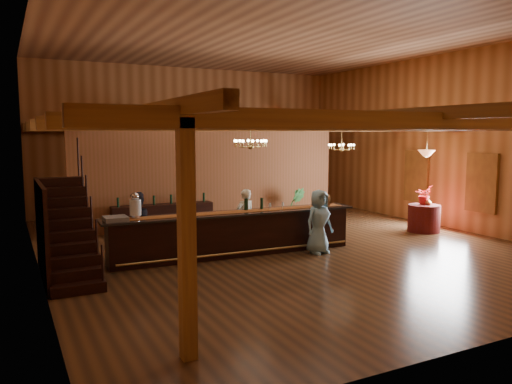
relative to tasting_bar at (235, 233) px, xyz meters
name	(u,v)px	position (x,y,z in m)	size (l,w,h in m)	color
floor	(279,244)	(1.57, 0.57, -0.54)	(14.00, 14.00, 0.00)	#55341C
ceiling	(280,36)	(1.57, 0.57, 4.96)	(14.00, 14.00, 0.00)	#B07A4C
wall_back	(191,140)	(1.57, 7.57, 2.21)	(12.00, 0.10, 5.50)	#B97A43
wall_left	(33,145)	(-4.43, 0.57, 2.21)	(0.10, 14.00, 5.50)	#B97A43
wall_right	(442,141)	(7.57, 0.57, 2.21)	(0.10, 14.00, 5.50)	#B97A43
beam_grid	(270,124)	(1.57, 1.07, 2.70)	(11.90, 13.90, 0.39)	#9D6729
support_posts	(289,187)	(1.57, 0.07, 1.06)	(9.20, 10.20, 3.20)	#9D6729
partition_wall	(213,178)	(1.07, 4.07, 1.01)	(9.00, 0.18, 3.10)	brown
window_right_front	(482,183)	(7.52, -1.03, 1.01)	(0.12, 1.05, 1.75)	white
window_right_back	(417,176)	(7.52, 1.57, 1.01)	(0.12, 1.05, 1.75)	white
staircase	(68,230)	(-3.88, -0.17, 0.46)	(1.00, 2.80, 2.00)	black
backroom_boxes	(198,201)	(1.28, 6.07, -0.02)	(4.10, 0.60, 1.10)	black
tasting_bar	(235,233)	(0.00, 0.00, 0.00)	(6.46, 1.09, 1.08)	black
beverage_dispenser	(135,206)	(-2.39, 0.15, 0.81)	(0.26, 0.26, 0.60)	silver
glass_rack_tray	(116,219)	(-2.86, 0.07, 0.58)	(0.50, 0.50, 0.10)	gray
raffle_drum	(324,200)	(2.55, -0.16, 0.70)	(0.34, 0.24, 0.30)	brown
bar_bottle_0	(246,205)	(0.36, 0.11, 0.68)	(0.07, 0.07, 0.30)	black
bar_bottle_1	(247,205)	(0.38, 0.11, 0.68)	(0.07, 0.07, 0.30)	black
bar_bottle_2	(262,204)	(0.80, 0.09, 0.68)	(0.07, 0.07, 0.30)	black
backbar_shelf	(163,218)	(-0.76, 3.60, -0.11)	(3.06, 0.48, 0.86)	black
round_table	(424,218)	(6.40, 0.07, -0.13)	(0.96, 0.96, 0.83)	#431013
chandelier_left	(250,143)	(0.41, -0.06, 2.22)	(0.80, 0.80, 0.60)	tan
chandelier_right	(341,147)	(4.42, 1.66, 2.04)	(0.80, 0.80, 0.77)	tan
pendant_lamp	(427,153)	(6.40, 0.07, 1.86)	(0.52, 0.52, 0.90)	tan
bartender	(245,218)	(0.62, 0.70, 0.23)	(0.56, 0.37, 1.54)	white
staff_second	(136,226)	(-2.26, 0.68, 0.26)	(0.79, 0.61, 1.62)	black
guest	(319,222)	(1.95, -0.80, 0.26)	(0.79, 0.51, 1.61)	#83BDD9
floor_plant	(296,204)	(3.87, 3.45, 0.03)	(0.64, 0.51, 1.16)	#2C6B2E
table_flowers	(424,195)	(6.49, 0.20, 0.58)	(0.53, 0.46, 0.58)	red
table_vase	(428,200)	(6.47, -0.01, 0.43)	(0.15, 0.15, 0.30)	tan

